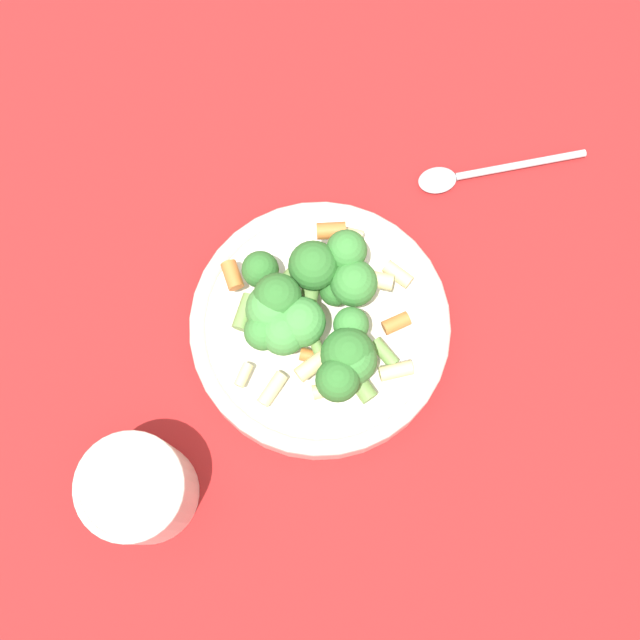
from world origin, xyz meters
TOP-DOWN VIEW (x-y plane):
  - ground_plane at (0.00, 0.00)m, footprint 3.00×3.00m
  - bowl at (0.00, 0.00)m, footprint 0.23×0.23m
  - pasta_salad at (-0.01, -0.00)m, footprint 0.18×0.16m
  - cup at (-0.20, -0.05)m, footprint 0.09×0.09m
  - spoon at (0.20, 0.06)m, footprint 0.16×0.07m

SIDE VIEW (x-z plane):
  - ground_plane at x=0.00m, z-range 0.00..0.00m
  - spoon at x=0.20m, z-range 0.00..0.01m
  - bowl at x=0.00m, z-range 0.00..0.04m
  - cup at x=-0.20m, z-range 0.00..0.09m
  - pasta_salad at x=-0.01m, z-range 0.04..0.11m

